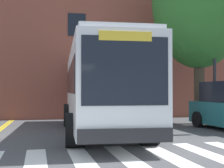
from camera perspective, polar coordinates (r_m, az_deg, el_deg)
The scene contains 6 objects.
crosswalk at distance 7.65m, azimuth -4.95°, elevation -14.25°, with size 14.37×4.71×0.01m.
lane_line_yellow_inner at distance 21.61m, azimuth -17.34°, elevation -5.82°, with size 0.12×36.00×0.01m, color gold.
lane_line_yellow_outer at distance 21.59m, azimuth -16.92°, elevation -5.83°, with size 0.12×36.00×0.01m, color gold.
city_bus at distance 13.05m, azimuth -2.33°, elevation -0.58°, with size 3.15×10.92×3.48m.
street_tree_curbside_large at distance 17.82m, azimuth 15.57°, elevation 14.64°, with size 5.50×5.79×10.33m.
building_facade at distance 23.43m, azimuth -7.22°, elevation 8.02°, with size 41.66×7.71×11.03m.
Camera 1 is at (0.07, -4.64, 1.72)m, focal length 50.00 mm.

